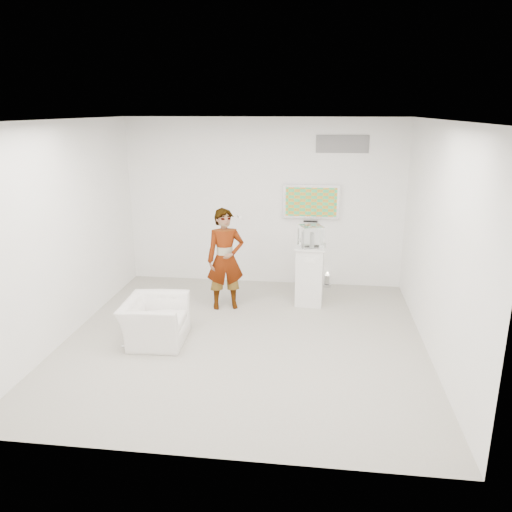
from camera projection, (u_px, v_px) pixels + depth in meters
name	position (u px, v px, depth m)	size (l,w,h in m)	color
room	(243.00, 237.00, 6.61)	(5.01, 5.01, 3.00)	#ABA89D
tv	(311.00, 202.00, 8.83)	(1.00, 0.08, 0.60)	silver
logo_decal	(342.00, 144.00, 8.52)	(0.90, 0.02, 0.30)	slate
person	(225.00, 259.00, 7.97)	(0.60, 0.39, 1.64)	white
armchair	(155.00, 321.00, 6.93)	(0.93, 0.81, 0.61)	white
pedestal	(310.00, 275.00, 8.22)	(0.48, 0.48, 0.99)	silver
floor_uplight	(327.00, 280.00, 9.10)	(0.16, 0.16, 0.25)	silver
vitrine	(311.00, 236.00, 8.03)	(0.34, 0.34, 0.34)	silver
console	(311.00, 239.00, 8.04)	(0.05, 0.17, 0.24)	silver
wii_remote	(239.00, 216.00, 7.96)	(0.04, 0.15, 0.04)	silver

